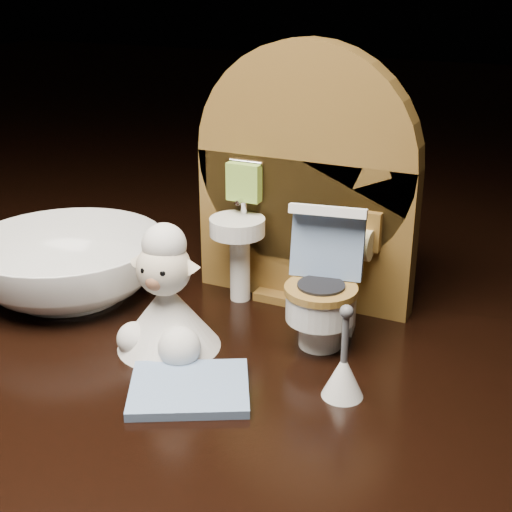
% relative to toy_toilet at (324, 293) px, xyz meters
% --- Properties ---
extents(backdrop_panel, '(0.13, 0.05, 0.15)m').
position_rel_toy_toilet_xyz_m(backdrop_panel, '(-0.03, 0.04, 0.04)').
color(backdrop_panel, brown).
rests_on(backdrop_panel, ground).
extents(toy_toilet, '(0.04, 0.05, 0.07)m').
position_rel_toy_toilet_xyz_m(toy_toilet, '(0.00, 0.00, 0.00)').
color(toy_toilet, white).
rests_on(toy_toilet, ground).
extents(bath_mat, '(0.07, 0.07, 0.00)m').
position_rel_toy_toilet_xyz_m(bath_mat, '(-0.04, -0.08, -0.03)').
color(bath_mat, '#6A85AD').
rests_on(bath_mat, ground).
extents(toilet_brush, '(0.02, 0.02, 0.05)m').
position_rel_toy_toilet_xyz_m(toilet_brush, '(0.03, -0.05, -0.02)').
color(toilet_brush, white).
rests_on(toilet_brush, ground).
extents(plush_lamb, '(0.05, 0.05, 0.07)m').
position_rel_toy_toilet_xyz_m(plush_lamb, '(-0.07, -0.04, -0.00)').
color(plush_lamb, silver).
rests_on(plush_lamb, ground).
extents(ceramic_bowl, '(0.13, 0.13, 0.04)m').
position_rel_toy_toilet_xyz_m(ceramic_bowl, '(-0.16, -0.01, -0.01)').
color(ceramic_bowl, white).
rests_on(ceramic_bowl, ground).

